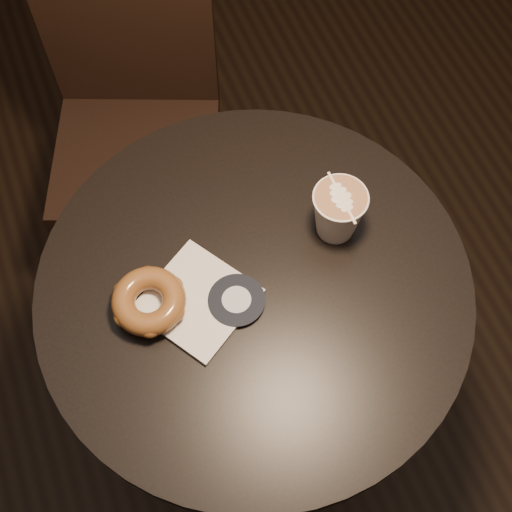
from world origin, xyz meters
name	(u,v)px	position (x,y,z in m)	size (l,w,h in m)	color
cafe_table	(254,330)	(0.00, 0.00, 0.55)	(0.70, 0.70, 0.75)	black
chair	(133,97)	(-0.05, 0.63, 0.52)	(0.48, 0.48, 0.94)	black
pastry_bag	(198,300)	(-0.09, 0.01, 0.75)	(0.15, 0.15, 0.01)	silver
doughnut	(149,301)	(-0.16, 0.02, 0.78)	(0.12, 0.12, 0.04)	brown
latte_cup	(338,213)	(0.16, 0.05, 0.80)	(0.09, 0.09, 0.10)	white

